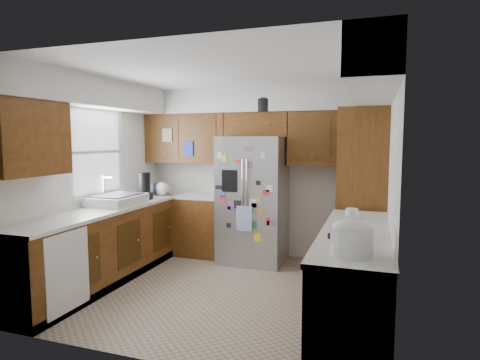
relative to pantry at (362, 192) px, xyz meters
name	(u,v)px	position (x,y,z in m)	size (l,w,h in m)	color
floor	(223,290)	(-1.50, -1.15, -1.07)	(3.60, 3.60, 0.00)	tan
room_shell	(225,134)	(-1.61, -0.79, 0.75)	(3.64, 3.24, 2.52)	silver
left_counter_run	(124,244)	(-2.86, -1.12, -0.65)	(1.36, 3.20, 0.92)	#45270D
right_counter_run	(355,284)	(0.00, -1.62, -0.65)	(0.63, 2.25, 0.92)	#45270D
pantry	(362,192)	(0.00, 0.00, 0.00)	(0.60, 0.90, 2.15)	#45270D
fridge	(253,200)	(-1.50, 0.05, -0.17)	(0.90, 0.79, 1.80)	#ADADB2
bridge_cabinet	(258,125)	(-1.50, 0.28, 0.90)	(0.96, 0.34, 0.35)	#45270D
fridge_top_items	(259,104)	(-1.47, 0.24, 1.20)	(0.56, 0.38, 0.25)	#0F1F9E
sink_assembly	(117,200)	(-3.00, -1.05, -0.09)	(0.52, 0.70, 0.37)	silver
left_counter_clutter	(152,188)	(-2.93, -0.31, -0.02)	(0.41, 0.85, 0.38)	black
rice_cooker	(352,235)	(0.00, -2.41, -0.01)	(0.32, 0.31, 0.27)	silver
paper_towel	(352,222)	(-0.04, -1.79, -0.04)	(0.11, 0.11, 0.24)	white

